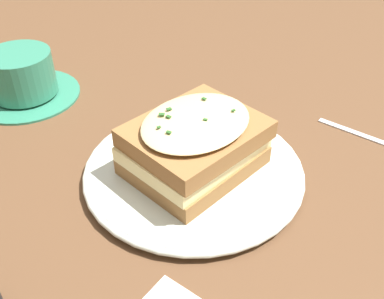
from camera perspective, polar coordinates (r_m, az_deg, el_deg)
ground_plane at (r=0.50m, az=2.78°, el=-4.22°), size 2.40×2.40×0.00m
dinner_plate at (r=0.50m, az=-0.00°, el=-3.01°), size 0.25×0.25×0.01m
sandwich at (r=0.48m, az=0.11°, el=0.44°), size 0.16×0.15×0.07m
teacup_with_saucer at (r=0.68m, az=-20.88°, el=8.53°), size 0.15×0.15×0.07m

